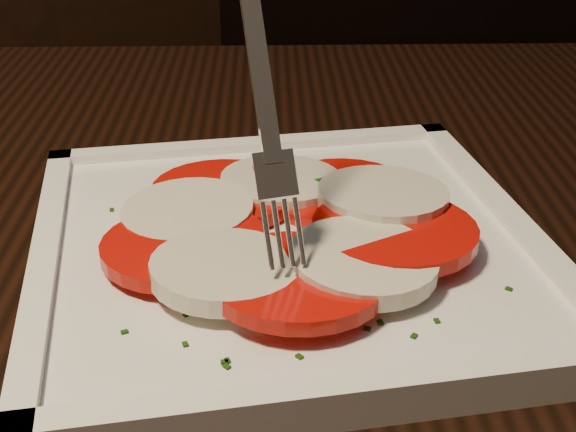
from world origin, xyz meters
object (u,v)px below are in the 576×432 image
object	(u,v)px
chair	(124,139)
plate	(288,250)
table	(344,344)
fork	(255,70)

from	to	relation	value
chair	plate	bearing A→B (deg)	-102.58
table	chair	distance (m)	0.73
table	plate	world-z (taller)	plate
table	plate	distance (m)	0.12
plate	chair	bearing A→B (deg)	101.40
plate	fork	distance (m)	0.11
chair	table	bearing A→B (deg)	-98.27
chair	plate	xyz separation A→B (m)	(0.15, -0.74, 0.22)
chair	fork	bearing A→B (deg)	-104.07
plate	fork	bearing A→B (deg)	-151.62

